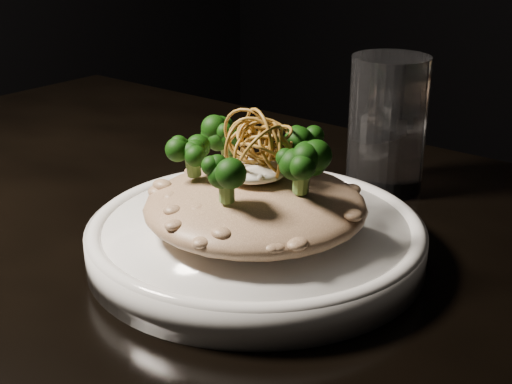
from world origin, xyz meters
The scene contains 7 objects.
table centered at (0.00, 0.00, 0.67)m, with size 1.10×0.80×0.75m.
plate centered at (0.07, 0.05, 0.76)m, with size 0.27×0.27×0.03m, color white.
risotto centered at (0.07, 0.05, 0.80)m, with size 0.17×0.17×0.04m, color brown.
broccoli centered at (0.06, 0.05, 0.84)m, with size 0.12×0.12×0.04m, color black, non-canonical shape.
cheese centered at (0.06, 0.05, 0.82)m, with size 0.05×0.05×0.01m, color white.
shallots centered at (0.07, 0.06, 0.85)m, with size 0.05×0.05×0.03m, color brown, non-canonical shape.
drinking_glass centered at (0.07, 0.25, 0.82)m, with size 0.07×0.07×0.13m, color silver.
Camera 1 is at (0.39, -0.34, 1.01)m, focal length 50.00 mm.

